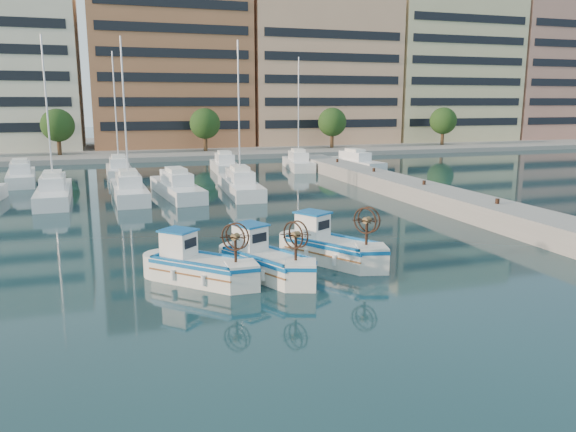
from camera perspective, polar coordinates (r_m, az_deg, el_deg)
The scene contains 7 objects.
ground at distance 23.45m, azimuth 3.92°, elevation -5.86°, with size 300.00×300.00×0.00m, color #193D41.
quay at distance 36.39m, azimuth 18.49°, elevation 0.80°, with size 3.00×60.00×1.20m, color gray.
waterfront at distance 87.69m, azimuth -6.38°, elevation 14.14°, with size 180.00×40.00×25.60m.
yacht_marina at distance 48.88m, azimuth -11.75°, elevation 3.68°, with size 36.92×22.86×11.50m.
fishing_boat_a at distance 22.47m, azimuth -9.08°, elevation -4.88°, with size 3.93×3.95×2.56m.
fishing_boat_b at distance 22.87m, azimuth -2.31°, elevation -4.43°, with size 3.22×4.30×2.59m.
fishing_boat_c at distance 24.92m, azimuth 4.33°, elevation -3.02°, with size 3.68×4.48×2.73m.
Camera 1 is at (-8.33, -20.78, 7.00)m, focal length 35.00 mm.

